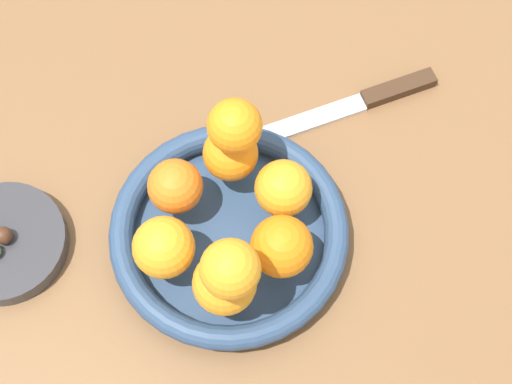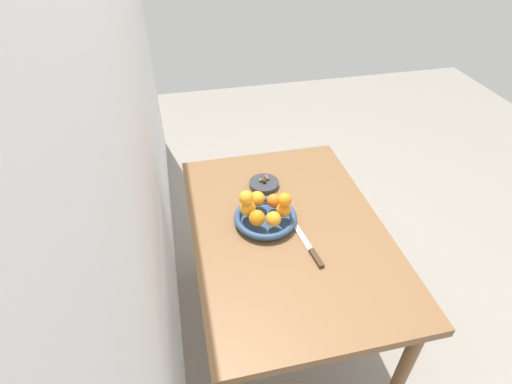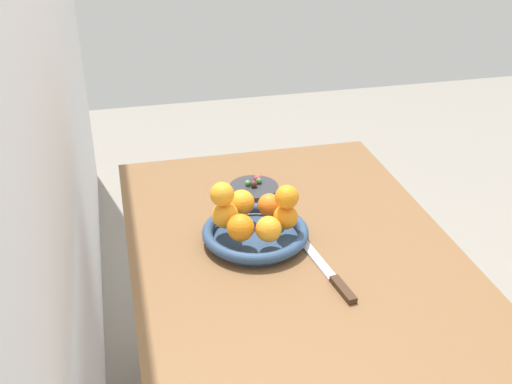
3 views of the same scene
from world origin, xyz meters
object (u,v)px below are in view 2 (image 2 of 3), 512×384
(orange_4, at_px, (274,201))
(orange_6, at_px, (246,198))
(candy_ball_3, at_px, (264,181))
(orange_3, at_px, (283,210))
(candy_ball_2, at_px, (267,177))
(dining_table, at_px, (287,243))
(candy_ball_0, at_px, (261,180))
(orange_5, at_px, (257,199))
(orange_1, at_px, (257,218))
(orange_2, at_px, (274,219))
(knife, at_px, (309,247))
(candy_ball_1, at_px, (266,177))
(orange_0, at_px, (248,208))
(candy_dish, at_px, (264,184))
(candy_ball_4, at_px, (267,178))
(fruit_bowl, at_px, (265,218))
(orange_7, at_px, (285,200))

(orange_4, distance_m, orange_6, 0.14)
(orange_4, height_order, candy_ball_3, orange_4)
(orange_3, height_order, candy_ball_2, orange_3)
(dining_table, bearing_deg, candy_ball_0, 8.72)
(dining_table, xyz_separation_m, orange_5, (0.12, 0.10, 0.16))
(orange_1, bearing_deg, orange_2, -106.19)
(orange_3, xyz_separation_m, orange_5, (0.09, 0.09, 0.00))
(dining_table, distance_m, orange_5, 0.22)
(candy_ball_0, relative_size, knife, 0.06)
(candy_ball_1, bearing_deg, orange_5, 156.31)
(orange_0, bearing_deg, candy_dish, -28.73)
(orange_3, relative_size, candy_ball_2, 2.69)
(orange_3, height_order, candy_ball_0, orange_3)
(candy_ball_1, distance_m, candy_ball_4, 0.01)
(candy_ball_0, xyz_separation_m, knife, (-0.42, -0.09, -0.02))
(orange_5, bearing_deg, candy_ball_1, -23.69)
(candy_ball_1, bearing_deg, candy_ball_2, -177.18)
(candy_ball_0, bearing_deg, fruit_bowl, 171.62)
(candy_ball_3, bearing_deg, candy_ball_1, -27.83)
(orange_0, distance_m, candy_ball_1, 0.28)
(orange_0, height_order, orange_2, orange_0)
(orange_5, height_order, candy_ball_2, orange_5)
(orange_7, bearing_deg, orange_3, 1.62)
(orange_0, distance_m, candy_ball_0, 0.25)
(orange_0, xyz_separation_m, candy_ball_3, (0.21, -0.12, -0.04))
(fruit_bowl, relative_size, orange_7, 4.59)
(candy_ball_2, distance_m, candy_ball_4, 0.01)
(orange_5, bearing_deg, orange_6, 134.32)
(candy_dish, xyz_separation_m, knife, (-0.41, -0.08, -0.01))
(dining_table, bearing_deg, orange_1, 85.86)
(orange_5, height_order, candy_ball_1, orange_5)
(orange_7, xyz_separation_m, candy_ball_1, (0.28, 0.00, -0.10))
(orange_2, bearing_deg, orange_7, -54.19)
(orange_0, height_order, orange_6, orange_6)
(orange_5, bearing_deg, candy_ball_0, -17.18)
(orange_5, height_order, knife, orange_5)
(candy_ball_4, bearing_deg, knife, -171.96)
(orange_5, distance_m, candy_ball_1, 0.21)
(orange_3, xyz_separation_m, orange_7, (-0.01, -0.00, 0.06))
(candy_dish, distance_m, orange_3, 0.26)
(orange_3, bearing_deg, candy_ball_4, 0.05)
(candy_ball_2, relative_size, candy_ball_3, 1.14)
(orange_1, relative_size, orange_4, 1.10)
(orange_1, xyz_separation_m, orange_7, (0.02, -0.11, 0.05))
(orange_1, distance_m, orange_5, 0.12)
(orange_0, xyz_separation_m, candy_ball_4, (0.23, -0.14, -0.04))
(fruit_bowl, relative_size, orange_3, 4.34)
(orange_0, xyz_separation_m, candy_ball_0, (0.22, -0.10, -0.04))
(dining_table, distance_m, orange_3, 0.16)
(orange_2, xyz_separation_m, candy_ball_0, (0.30, -0.02, -0.04))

